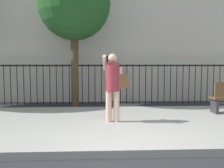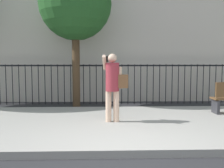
# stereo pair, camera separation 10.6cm
# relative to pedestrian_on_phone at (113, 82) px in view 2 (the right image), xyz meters

# --- Properties ---
(ground_plane) EXTENTS (60.00, 60.00, 0.00)m
(ground_plane) POSITION_rel_pedestrian_on_phone_xyz_m (0.10, -2.17, -1.16)
(ground_plane) COLOR #28282B
(sidewalk) EXTENTS (28.00, 4.40, 0.15)m
(sidewalk) POSITION_rel_pedestrian_on_phone_xyz_m (0.10, 0.03, -1.09)
(sidewalk) COLOR #9E9B93
(sidewalk) RESTS_ON ground
(iron_fence) EXTENTS (12.03, 0.04, 1.60)m
(iron_fence) POSITION_rel_pedestrian_on_phone_xyz_m (0.10, 3.73, -0.14)
(iron_fence) COLOR black
(iron_fence) RESTS_ON ground
(pedestrian_on_phone) EXTENTS (0.67, 0.51, 1.74)m
(pedestrian_on_phone) POSITION_rel_pedestrian_on_phone_xyz_m (0.00, 0.00, 0.00)
(pedestrian_on_phone) COLOR beige
(pedestrian_on_phone) RESTS_ON sidewalk
(street_tree_mid) EXTENTS (2.62, 2.62, 5.09)m
(street_tree_mid) POSITION_rel_pedestrian_on_phone_xyz_m (-1.26, 2.98, 2.59)
(street_tree_mid) COLOR #4C3823
(street_tree_mid) RESTS_ON ground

